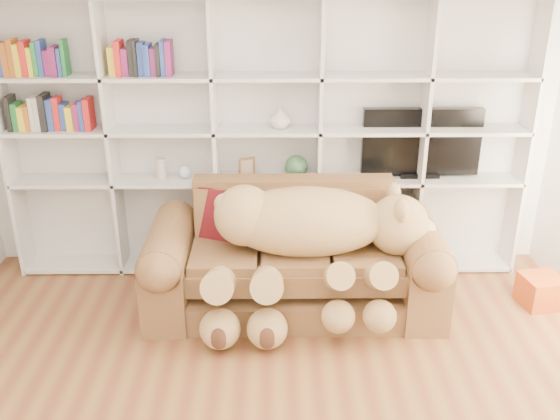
{
  "coord_description": "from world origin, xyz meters",
  "views": [
    {
      "loc": [
        0.06,
        -2.8,
        2.77
      ],
      "look_at": [
        0.1,
        1.63,
        0.85
      ],
      "focal_mm": 40.0,
      "sensor_mm": 36.0,
      "label": 1
    }
  ],
  "objects_px": {
    "teddy_bear": "(308,239)",
    "gift_box": "(541,291)",
    "sofa": "(294,264)",
    "tv": "(421,143)"
  },
  "relations": [
    {
      "from": "teddy_bear",
      "to": "gift_box",
      "type": "distance_m",
      "value": 2.02
    },
    {
      "from": "sofa",
      "to": "teddy_bear",
      "type": "relative_size",
      "value": 1.28
    },
    {
      "from": "sofa",
      "to": "teddy_bear",
      "type": "bearing_deg",
      "value": -63.42
    },
    {
      "from": "teddy_bear",
      "to": "gift_box",
      "type": "relative_size",
      "value": 5.73
    },
    {
      "from": "gift_box",
      "to": "teddy_bear",
      "type": "bearing_deg",
      "value": -175.2
    },
    {
      "from": "teddy_bear",
      "to": "gift_box",
      "type": "bearing_deg",
      "value": 1.82
    },
    {
      "from": "sofa",
      "to": "tv",
      "type": "bearing_deg",
      "value": 32.38
    },
    {
      "from": "sofa",
      "to": "gift_box",
      "type": "xyz_separation_m",
      "value": [
        2.03,
        -0.03,
        -0.24
      ]
    },
    {
      "from": "sofa",
      "to": "teddy_bear",
      "type": "xyz_separation_m",
      "value": [
        0.1,
        -0.2,
        0.32
      ]
    },
    {
      "from": "tv",
      "to": "teddy_bear",
      "type": "bearing_deg",
      "value": -138.36
    }
  ]
}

